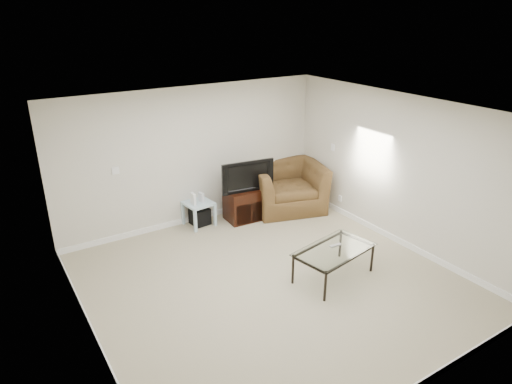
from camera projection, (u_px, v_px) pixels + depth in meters
floor at (271, 282)px, 6.65m from camera, size 5.00×5.00×0.00m
ceiling at (274, 112)px, 5.71m from camera, size 5.00×5.00×0.00m
wall_back at (193, 156)px, 8.14m from camera, size 5.00×0.02×2.50m
wall_left at (82, 253)px, 4.94m from camera, size 0.02×5.00×2.50m
wall_right at (399, 171)px, 7.43m from camera, size 0.02×5.00×2.50m
plate_back at (115, 171)px, 7.43m from camera, size 0.12×0.02×0.12m
plate_right_switch at (333, 147)px, 8.67m from camera, size 0.02×0.09×0.13m
plate_right_outlet at (340, 198)px, 8.79m from camera, size 0.02×0.08×0.12m
tv_stand at (245, 204)px, 8.54m from camera, size 0.75×0.54×0.60m
dvd_player at (246, 195)px, 8.43m from camera, size 0.43×0.32×0.06m
television at (246, 175)px, 8.30m from camera, size 0.95×0.31×0.58m
side_table at (199, 214)px, 8.33m from camera, size 0.52×0.52×0.45m
subwoofer at (200, 216)px, 8.38m from camera, size 0.34×0.34×0.31m
game_console at (193, 199)px, 8.12m from camera, size 0.05×0.15×0.21m
game_case at (201, 197)px, 8.23m from camera, size 0.06×0.14×0.18m
recliner at (287, 179)px, 8.91m from camera, size 1.58×1.25×1.20m
coffee_table at (333, 263)px, 6.69m from camera, size 1.30×0.88×0.47m
remote at (336, 245)px, 6.69m from camera, size 0.19×0.06×0.02m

